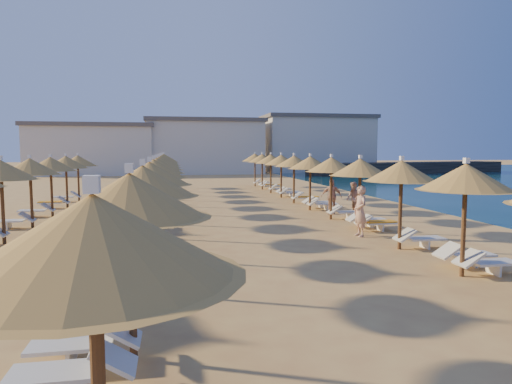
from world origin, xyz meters
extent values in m
plane|color=tan|center=(0.00, 0.00, 0.00)|extent=(220.00, 220.00, 0.00)
cube|color=black|center=(28.18, 40.60, 0.75)|extent=(30.14, 10.52, 1.50)
cube|color=beige|center=(-13.30, 45.34, 3.00)|extent=(15.00, 8.00, 6.00)
cube|color=#59514C|center=(-13.30, 45.34, 6.25)|extent=(15.60, 8.48, 0.50)
cube|color=beige|center=(1.06, 45.97, 3.40)|extent=(15.00, 8.00, 6.80)
cube|color=#59514C|center=(1.06, 45.97, 7.05)|extent=(15.60, 8.48, 0.50)
cube|color=beige|center=(17.35, 47.60, 3.80)|extent=(15.00, 8.00, 7.60)
cube|color=#59514C|center=(17.35, 47.60, 7.85)|extent=(15.60, 8.48, 0.50)
cylinder|color=brown|center=(3.72, -5.93, 1.22)|extent=(0.12, 0.12, 2.44)
cone|color=olive|center=(3.72, -5.93, 2.53)|extent=(2.25, 2.25, 0.67)
cone|color=olive|center=(3.72, -5.93, 2.25)|extent=(2.43, 2.43, 0.12)
cube|color=white|center=(3.72, -5.93, 2.93)|extent=(0.12, 0.12, 0.14)
cylinder|color=brown|center=(3.72, -2.70, 1.22)|extent=(0.12, 0.12, 2.44)
cone|color=olive|center=(3.72, -2.70, 2.53)|extent=(2.25, 2.25, 0.67)
cone|color=olive|center=(3.72, -2.70, 2.25)|extent=(2.43, 2.43, 0.12)
cube|color=white|center=(3.72, -2.70, 2.93)|extent=(0.12, 0.12, 0.14)
cylinder|color=brown|center=(3.72, 0.53, 1.22)|extent=(0.12, 0.12, 2.44)
cone|color=olive|center=(3.72, 0.53, 2.53)|extent=(2.25, 2.25, 0.67)
cone|color=olive|center=(3.72, 0.53, 2.25)|extent=(2.43, 2.43, 0.12)
cube|color=white|center=(3.72, 0.53, 2.93)|extent=(0.12, 0.12, 0.14)
cylinder|color=brown|center=(3.72, 3.75, 1.22)|extent=(0.12, 0.12, 2.44)
cone|color=olive|center=(3.72, 3.75, 2.53)|extent=(2.25, 2.25, 0.67)
cone|color=olive|center=(3.72, 3.75, 2.25)|extent=(2.43, 2.43, 0.12)
cube|color=white|center=(3.72, 3.75, 2.93)|extent=(0.12, 0.12, 0.14)
cylinder|color=brown|center=(3.72, 6.98, 1.22)|extent=(0.12, 0.12, 2.44)
cone|color=olive|center=(3.72, 6.98, 2.53)|extent=(2.25, 2.25, 0.67)
cone|color=olive|center=(3.72, 6.98, 2.25)|extent=(2.43, 2.43, 0.12)
cube|color=white|center=(3.72, 6.98, 2.93)|extent=(0.12, 0.12, 0.14)
cylinder|color=brown|center=(3.72, 10.21, 1.22)|extent=(0.12, 0.12, 2.44)
cone|color=olive|center=(3.72, 10.21, 2.53)|extent=(2.25, 2.25, 0.67)
cone|color=olive|center=(3.72, 10.21, 2.25)|extent=(2.43, 2.43, 0.12)
cube|color=white|center=(3.72, 10.21, 2.93)|extent=(0.12, 0.12, 0.14)
cylinder|color=brown|center=(3.72, 13.43, 1.22)|extent=(0.12, 0.12, 2.44)
cone|color=olive|center=(3.72, 13.43, 2.53)|extent=(2.25, 2.25, 0.67)
cone|color=olive|center=(3.72, 13.43, 2.25)|extent=(2.43, 2.43, 0.12)
cube|color=white|center=(3.72, 13.43, 2.93)|extent=(0.12, 0.12, 0.14)
cylinder|color=brown|center=(3.72, 16.66, 1.22)|extent=(0.12, 0.12, 2.44)
cone|color=olive|center=(3.72, 16.66, 2.53)|extent=(2.25, 2.25, 0.67)
cone|color=olive|center=(3.72, 16.66, 2.25)|extent=(2.43, 2.43, 0.12)
cube|color=white|center=(3.72, 16.66, 2.93)|extent=(0.12, 0.12, 0.14)
cylinder|color=brown|center=(3.72, 19.89, 1.22)|extent=(0.12, 0.12, 2.44)
cone|color=olive|center=(3.72, 19.89, 2.53)|extent=(2.25, 2.25, 0.67)
cone|color=olive|center=(3.72, 19.89, 2.25)|extent=(2.43, 2.43, 0.12)
cube|color=white|center=(3.72, 19.89, 2.93)|extent=(0.12, 0.12, 0.14)
cylinder|color=brown|center=(3.72, 23.11, 1.22)|extent=(0.12, 0.12, 2.44)
cone|color=olive|center=(3.72, 23.11, 2.53)|extent=(2.25, 2.25, 0.67)
cone|color=olive|center=(3.72, 23.11, 2.25)|extent=(2.43, 2.43, 0.12)
cube|color=white|center=(3.72, 23.11, 2.93)|extent=(0.12, 0.12, 0.14)
cone|color=olive|center=(-4.09, -12.38, 2.53)|extent=(2.25, 2.25, 0.67)
cone|color=olive|center=(-4.09, -12.38, 2.25)|extent=(2.43, 2.43, 0.12)
cube|color=white|center=(-4.09, -12.38, 2.93)|extent=(0.12, 0.12, 0.14)
cylinder|color=brown|center=(-4.09, -9.15, 1.22)|extent=(0.12, 0.12, 2.44)
cone|color=olive|center=(-4.09, -9.15, 2.53)|extent=(2.25, 2.25, 0.67)
cone|color=olive|center=(-4.09, -9.15, 2.25)|extent=(2.43, 2.43, 0.12)
cube|color=white|center=(-4.09, -9.15, 2.93)|extent=(0.12, 0.12, 0.14)
cylinder|color=brown|center=(-4.09, -5.93, 1.22)|extent=(0.12, 0.12, 2.44)
cone|color=olive|center=(-4.09, -5.93, 2.53)|extent=(2.25, 2.25, 0.67)
cone|color=olive|center=(-4.09, -5.93, 2.25)|extent=(2.43, 2.43, 0.12)
cube|color=white|center=(-4.09, -5.93, 2.93)|extent=(0.12, 0.12, 0.14)
cylinder|color=brown|center=(-4.09, -2.70, 1.22)|extent=(0.12, 0.12, 2.44)
cone|color=olive|center=(-4.09, -2.70, 2.53)|extent=(2.25, 2.25, 0.67)
cone|color=olive|center=(-4.09, -2.70, 2.25)|extent=(2.43, 2.43, 0.12)
cube|color=white|center=(-4.09, -2.70, 2.93)|extent=(0.12, 0.12, 0.14)
cylinder|color=brown|center=(-4.09, 0.53, 1.22)|extent=(0.12, 0.12, 2.44)
cone|color=olive|center=(-4.09, 0.53, 2.53)|extent=(2.25, 2.25, 0.67)
cone|color=olive|center=(-4.09, 0.53, 2.25)|extent=(2.43, 2.43, 0.12)
cube|color=white|center=(-4.09, 0.53, 2.93)|extent=(0.12, 0.12, 0.14)
cylinder|color=brown|center=(-4.09, 3.75, 1.22)|extent=(0.12, 0.12, 2.44)
cone|color=olive|center=(-4.09, 3.75, 2.53)|extent=(2.25, 2.25, 0.67)
cone|color=olive|center=(-4.09, 3.75, 2.25)|extent=(2.43, 2.43, 0.12)
cube|color=white|center=(-4.09, 3.75, 2.93)|extent=(0.12, 0.12, 0.14)
cylinder|color=brown|center=(-4.09, 6.98, 1.22)|extent=(0.12, 0.12, 2.44)
cone|color=olive|center=(-4.09, 6.98, 2.53)|extent=(2.25, 2.25, 0.67)
cone|color=olive|center=(-4.09, 6.98, 2.25)|extent=(2.43, 2.43, 0.12)
cube|color=white|center=(-4.09, 6.98, 2.93)|extent=(0.12, 0.12, 0.14)
cylinder|color=brown|center=(-4.09, 10.21, 1.22)|extent=(0.12, 0.12, 2.44)
cone|color=olive|center=(-4.09, 10.21, 2.53)|extent=(2.25, 2.25, 0.67)
cone|color=olive|center=(-4.09, 10.21, 2.25)|extent=(2.43, 2.43, 0.12)
cube|color=white|center=(-4.09, 10.21, 2.93)|extent=(0.12, 0.12, 0.14)
cylinder|color=brown|center=(-4.09, 13.43, 1.22)|extent=(0.12, 0.12, 2.44)
cone|color=olive|center=(-4.09, 13.43, 2.53)|extent=(2.25, 2.25, 0.67)
cone|color=olive|center=(-4.09, 13.43, 2.25)|extent=(2.43, 2.43, 0.12)
cube|color=white|center=(-4.09, 13.43, 2.93)|extent=(0.12, 0.12, 0.14)
cylinder|color=brown|center=(-4.09, 16.66, 1.22)|extent=(0.12, 0.12, 2.44)
cone|color=olive|center=(-4.09, 16.66, 2.53)|extent=(2.25, 2.25, 0.67)
cone|color=olive|center=(-4.09, 16.66, 2.25)|extent=(2.43, 2.43, 0.12)
cube|color=white|center=(-4.09, 16.66, 2.93)|extent=(0.12, 0.12, 0.14)
cylinder|color=brown|center=(-4.09, 19.89, 1.22)|extent=(0.12, 0.12, 2.44)
cone|color=olive|center=(-4.09, 19.89, 2.53)|extent=(2.25, 2.25, 0.67)
cone|color=olive|center=(-4.09, 19.89, 2.25)|extent=(2.43, 2.43, 0.12)
cube|color=white|center=(-4.09, 19.89, 2.93)|extent=(0.12, 0.12, 0.14)
cylinder|color=brown|center=(-4.09, 23.11, 1.22)|extent=(0.12, 0.12, 2.44)
cone|color=olive|center=(-4.09, 23.11, 2.53)|extent=(2.25, 2.25, 0.67)
cone|color=olive|center=(-4.09, 23.11, 2.25)|extent=(2.43, 2.43, 0.12)
cube|color=white|center=(-4.09, 23.11, 2.93)|extent=(0.12, 0.12, 0.14)
cylinder|color=brown|center=(-9.12, 0.53, 1.22)|extent=(0.12, 0.12, 2.44)
cone|color=olive|center=(-9.12, 0.53, 2.53)|extent=(2.25, 2.25, 0.67)
cone|color=olive|center=(-9.12, 0.53, 2.25)|extent=(2.43, 2.43, 0.12)
cube|color=white|center=(-9.12, 0.53, 2.93)|extent=(0.12, 0.12, 0.14)
cylinder|color=brown|center=(-9.12, 3.75, 1.22)|extent=(0.12, 0.12, 2.44)
cone|color=olive|center=(-9.12, 3.75, 2.53)|extent=(2.25, 2.25, 0.67)
cone|color=olive|center=(-9.12, 3.75, 2.25)|extent=(2.43, 2.43, 0.12)
cube|color=white|center=(-9.12, 3.75, 2.93)|extent=(0.12, 0.12, 0.14)
cylinder|color=brown|center=(-9.12, 6.98, 1.22)|extent=(0.12, 0.12, 2.44)
cone|color=olive|center=(-9.12, 6.98, 2.53)|extent=(2.25, 2.25, 0.67)
cone|color=olive|center=(-9.12, 6.98, 2.25)|extent=(2.43, 2.43, 0.12)
cube|color=white|center=(-9.12, 6.98, 2.93)|extent=(0.12, 0.12, 0.14)
cylinder|color=brown|center=(-9.12, 10.21, 1.22)|extent=(0.12, 0.12, 2.44)
cone|color=olive|center=(-9.12, 10.21, 2.53)|extent=(2.25, 2.25, 0.67)
cone|color=olive|center=(-9.12, 10.21, 2.25)|extent=(2.43, 2.43, 0.12)
cube|color=white|center=(-9.12, 10.21, 2.93)|extent=(0.12, 0.12, 0.14)
cylinder|color=brown|center=(-9.12, 13.43, 1.22)|extent=(0.12, 0.12, 2.44)
cone|color=olive|center=(-9.12, 13.43, 2.53)|extent=(2.25, 2.25, 0.67)
cone|color=olive|center=(-9.12, 13.43, 2.25)|extent=(2.43, 2.43, 0.12)
cube|color=white|center=(-9.12, 13.43, 2.93)|extent=(0.12, 0.12, 0.14)
cube|color=silver|center=(-4.99, -9.15, 0.32)|extent=(1.21, 0.61, 0.06)
cube|color=silver|center=(-4.99, -9.15, 0.16)|extent=(0.06, 0.55, 0.32)
cube|color=silver|center=(-4.27, -9.15, 0.46)|extent=(0.58, 0.61, 0.40)
cube|color=silver|center=(-4.99, -10.05, 0.32)|extent=(1.21, 0.61, 0.06)
cube|color=silver|center=(-4.27, -10.05, 0.46)|extent=(0.58, 0.61, 0.40)
cube|color=silver|center=(4.62, -5.93, 0.32)|extent=(1.21, 0.61, 0.06)
cube|color=silver|center=(4.62, -5.93, 0.16)|extent=(0.06, 0.55, 0.32)
cube|color=silver|center=(3.90, -5.93, 0.46)|extent=(0.58, 0.61, 0.40)
cube|color=silver|center=(4.62, -5.03, 0.32)|extent=(1.21, 0.61, 0.06)
cube|color=silver|center=(4.62, -5.03, 0.16)|extent=(0.06, 0.55, 0.32)
cube|color=silver|center=(3.90, -5.03, 0.46)|extent=(0.58, 0.61, 0.40)
cube|color=silver|center=(-4.99, -5.93, 0.32)|extent=(1.21, 0.61, 0.06)
cube|color=silver|center=(-4.99, -5.93, 0.16)|extent=(0.06, 0.55, 0.32)
cube|color=silver|center=(-4.27, -5.93, 0.46)|extent=(0.58, 0.61, 0.40)
cube|color=silver|center=(4.62, -2.70, 0.32)|extent=(1.21, 0.61, 0.06)
cube|color=silver|center=(4.62, -2.70, 0.16)|extent=(0.06, 0.55, 0.32)
cube|color=silver|center=(3.90, -2.70, 0.46)|extent=(0.58, 0.61, 0.40)
cube|color=silver|center=(-4.99, -2.70, 0.32)|extent=(1.21, 0.61, 0.06)
cube|color=silver|center=(-4.99, -2.70, 0.16)|extent=(0.06, 0.55, 0.32)
cube|color=silver|center=(-4.27, -2.70, 0.46)|extent=(0.58, 0.61, 0.40)
cube|color=silver|center=(-4.99, -3.60, 0.32)|extent=(1.21, 0.61, 0.06)
cube|color=silver|center=(-4.99, -3.60, 0.16)|extent=(0.06, 0.55, 0.32)
cube|color=silver|center=(-4.27, -3.60, 0.46)|extent=(0.58, 0.61, 0.40)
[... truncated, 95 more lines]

